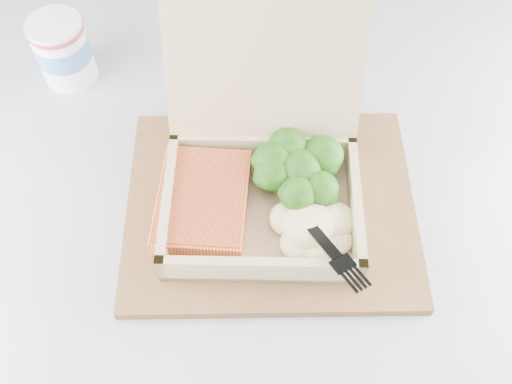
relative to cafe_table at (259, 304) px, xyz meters
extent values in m
plane|color=gray|center=(0.17, 0.18, -0.56)|extent=(4.00, 4.00, 0.00)
cylinder|color=black|center=(0.00, 0.00, -0.20)|extent=(0.09, 0.09, 0.72)
cube|color=#A2A3AC|center=(0.00, 0.00, 0.18)|extent=(1.00, 1.00, 0.03)
cube|color=brown|center=(0.02, 0.04, 0.20)|extent=(0.37, 0.31, 0.01)
cube|color=tan|center=(0.01, 0.02, 0.21)|extent=(0.24, 0.20, 0.01)
cube|color=tan|center=(-0.10, 0.04, 0.23)|extent=(0.04, 0.17, 0.04)
cube|color=tan|center=(0.11, 0.01, 0.23)|extent=(0.04, 0.17, 0.04)
cube|color=tan|center=(-0.01, -0.05, 0.23)|extent=(0.22, 0.05, 0.04)
cube|color=tan|center=(0.02, 0.10, 0.23)|extent=(0.22, 0.05, 0.04)
cube|color=tan|center=(0.03, 0.14, 0.33)|extent=(0.23, 0.11, 0.16)
cube|color=orange|center=(-0.06, 0.04, 0.23)|extent=(0.13, 0.15, 0.03)
ellipsoid|color=beige|center=(0.05, -0.01, 0.24)|extent=(0.10, 0.08, 0.03)
cube|color=black|center=(0.03, 0.04, 0.25)|extent=(0.05, 0.11, 0.03)
cube|color=black|center=(0.06, -0.04, 0.25)|extent=(0.04, 0.05, 0.01)
cylinder|color=silver|center=(-0.22, 0.30, 0.24)|extent=(0.07, 0.07, 0.09)
cylinder|color=#4975AE|center=(-0.22, 0.30, 0.25)|extent=(0.07, 0.07, 0.03)
cylinder|color=#B42F38|center=(-0.22, 0.30, 0.28)|extent=(0.07, 0.07, 0.01)
cube|color=white|center=(0.08, 0.21, 0.20)|extent=(0.11, 0.17, 0.00)
camera|label=1|loc=(-0.05, -0.30, 0.78)|focal=40.00mm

